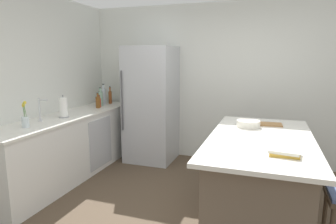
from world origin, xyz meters
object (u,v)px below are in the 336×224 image
refrigerator (151,104)px  paper_towel_roll (63,108)px  sink_faucet (40,109)px  cutting_board (268,124)px  hot_sauce_bottle (99,102)px  mixing_bowl (248,124)px  syrup_bottle (100,99)px  gin_bottle (101,98)px  flower_vase (25,120)px  olive_oil_bottle (110,96)px  whiskey_bottle (98,102)px  cookbook_stack (284,152)px  vinegar_bottle (110,97)px  soda_bottle (104,96)px  kitchen_island (259,178)px

refrigerator → paper_towel_roll: bearing=-122.6°
sink_faucet → cutting_board: (2.76, 0.78, -0.16)m
hot_sauce_bottle → mixing_bowl: hot_sauce_bottle is taller
syrup_bottle → gin_bottle: 0.13m
flower_vase → olive_oil_bottle: 2.04m
syrup_bottle → whiskey_bottle: size_ratio=0.98×
sink_faucet → mixing_bowl: size_ratio=1.09×
gin_bottle → refrigerator: bearing=14.6°
cookbook_stack → hot_sauce_bottle: bearing=149.8°
flower_vase → cutting_board: flower_vase is taller
olive_oil_bottle → cutting_board: (2.74, -0.93, -0.11)m
paper_towel_roll → hot_sauce_bottle: size_ratio=1.58×
cutting_board → vinegar_bottle: bearing=162.7°
hot_sauce_bottle → flower_vase: bearing=-90.4°
refrigerator → syrup_bottle: refrigerator is taller
flower_vase → hot_sauce_bottle: (0.01, 1.58, -0.01)m
olive_oil_bottle → soda_bottle: soda_bottle is taller
sink_faucet → olive_oil_bottle: size_ratio=1.02×
soda_bottle → cookbook_stack: bearing=-33.5°
cookbook_stack → mixing_bowl: (-0.36, 0.97, 0.01)m
cutting_board → syrup_bottle: bearing=167.0°
gin_bottle → cookbook_stack: size_ratio=1.20×
paper_towel_roll → vinegar_bottle: (-0.03, 1.30, -0.01)m
vinegar_bottle → cookbook_stack: 3.47m
syrup_bottle → gin_bottle: bearing=-49.6°
kitchen_island → vinegar_bottle: size_ratio=6.66×
vinegar_bottle → mixing_bowl: (2.46, -1.04, -0.09)m
sink_faucet → paper_towel_roll: (0.10, 0.32, -0.02)m
cutting_board → hot_sauce_bottle: bearing=170.2°
olive_oil_bottle → whiskey_bottle: olive_oil_bottle is taller
refrigerator → sink_faucet: (-0.89, -1.55, 0.12)m
gin_bottle → cookbook_stack: 3.33m
olive_oil_bottle → vinegar_bottle: 0.11m
refrigerator → gin_bottle: (-0.84, -0.22, 0.09)m
kitchen_island → whiskey_bottle: 2.81m
hot_sauce_bottle → soda_bottle: bearing=107.0°
soda_bottle → hot_sauce_bottle: (0.09, -0.28, -0.07)m
olive_oil_bottle → hot_sauce_bottle: (0.07, -0.47, -0.03)m
syrup_bottle → cutting_board: syrup_bottle is taller
syrup_bottle → flower_vase: bearing=-86.8°
paper_towel_roll → mixing_bowl: bearing=6.1°
olive_oil_bottle → mixing_bowl: 2.76m
syrup_bottle → cookbook_stack: 3.44m
gin_bottle → paper_towel_roll: bearing=-87.4°
paper_towel_roll → mixing_bowl: 2.45m
kitchen_island → hot_sauce_bottle: 2.88m
soda_bottle → cookbook_stack: 3.48m
vinegar_bottle → syrup_bottle: 0.22m
mixing_bowl → cutting_board: (0.23, 0.20, -0.03)m
mixing_bowl → cookbook_stack: bearing=-69.5°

